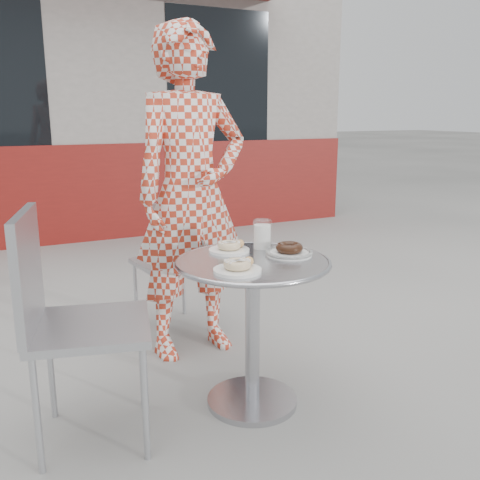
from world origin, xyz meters
name	(u,v)px	position (x,y,z in m)	size (l,w,h in m)	color
ground	(259,401)	(0.00, 0.00, 0.00)	(60.00, 60.00, 0.00)	#9A9892
storefront	(62,99)	(0.00, 5.56, 1.49)	(6.02, 4.55, 3.00)	gray
bistro_table	(253,297)	(-0.03, 0.00, 0.52)	(0.68, 0.68, 0.69)	silver
chair_far	(173,289)	(-0.07, 1.00, 0.25)	(0.44, 0.45, 0.83)	#AFB1B7
chair_left	(90,372)	(-0.74, 0.05, 0.29)	(0.55, 0.55, 0.96)	#AFB1B7
seated_person	(191,194)	(-0.06, 0.68, 0.89)	(0.65, 0.42, 1.77)	#B6311C
plate_far	(230,247)	(-0.06, 0.18, 0.71)	(0.19, 0.19, 0.05)	white
plate_near	(238,267)	(-0.17, -0.13, 0.71)	(0.19, 0.19, 0.05)	white
plate_checker	(289,251)	(0.15, 0.01, 0.70)	(0.21, 0.21, 0.05)	white
milk_cup	(262,235)	(0.10, 0.17, 0.75)	(0.09, 0.09, 0.14)	white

